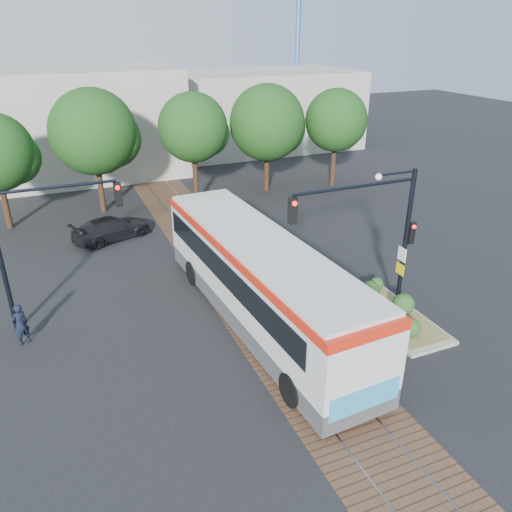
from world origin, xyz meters
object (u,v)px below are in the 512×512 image
Objects in this scene: traffic_island at (392,309)px; parked_car at (112,228)px; city_bus at (259,277)px; signal_pole_left at (30,236)px; signal_pole_main at (382,225)px; officer at (20,325)px.

parked_car is at bearing 126.43° from traffic_island.
signal_pole_left is (-8.00, 3.07, 1.86)m from city_bus.
traffic_island is at bearing -20.36° from signal_pole_left.
signal_pole_main is at bearing -21.45° from signal_pole_left.
signal_pole_main reaches higher than officer.
officer is at bearing -128.32° from signal_pole_left.
city_bus is 11.86m from parked_car.
signal_pole_main reaches higher than signal_pole_left.
parked_car is at bearing 64.76° from signal_pole_left.
parked_car is (-4.26, 10.98, -1.36)m from city_bus.
traffic_island is 0.87× the size of signal_pole_left.
parked_car is (3.73, 7.92, -3.22)m from signal_pole_left.
signal_pole_left is (-12.23, 4.80, -0.29)m from signal_pole_main.
city_bus reaches higher than officer.
officer is (-13.10, 3.71, -3.31)m from signal_pole_main.
signal_pole_main is at bearing 134.20° from officer.
officer is (-14.06, 3.80, 0.51)m from traffic_island.
signal_pole_main is 15.70m from parked_car.
signal_pole_left is at bearing 133.90° from parked_car.
officer is at bearing 132.11° from parked_car.
signal_pole_main reaches higher than city_bus.
signal_pole_left is at bearing 155.38° from city_bus.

